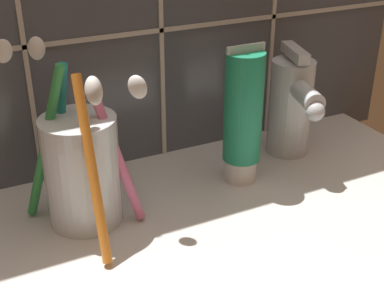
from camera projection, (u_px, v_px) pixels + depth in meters
The scene contains 4 objects.
sink_counter at pixel (211, 228), 54.03cm from camera, with size 59.85×31.68×2.00cm, color silver.
toothbrush_cup at pixel (81, 167), 51.04cm from camera, with size 12.68×14.52×18.48cm.
toothpaste_tube at pixel (243, 116), 57.37cm from camera, with size 4.38×4.17×15.64cm.
sink_faucet at pixel (292, 105), 63.74cm from camera, with size 5.64×11.05×13.28cm.
Camera 1 is at (-21.39, -39.09, 32.78)cm, focal length 50.00 mm.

